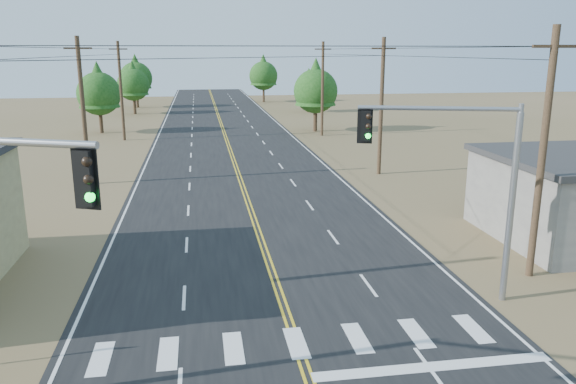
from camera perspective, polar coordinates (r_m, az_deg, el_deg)
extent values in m
cube|color=black|center=(39.03, -4.70, 0.74)|extent=(15.00, 200.00, 0.02)
cylinder|color=#4C3826|center=(40.81, -20.07, 7.63)|extent=(0.30, 0.30, 10.00)
cube|color=#4C3826|center=(40.61, -20.58, 13.52)|extent=(1.80, 0.12, 0.12)
cylinder|color=#4C3826|center=(60.50, -16.59, 9.76)|extent=(0.30, 0.30, 10.00)
cube|color=#4C3826|center=(60.36, -16.88, 13.73)|extent=(1.80, 0.12, 0.12)
cylinder|color=#4C3826|center=(24.25, 24.41, 3.30)|extent=(0.30, 0.30, 10.00)
cube|color=#4C3826|center=(23.91, 25.46, 13.22)|extent=(1.80, 0.12, 0.12)
cylinder|color=#4C3826|center=(42.22, 9.45, 8.48)|extent=(0.30, 0.30, 10.00)
cube|color=#4C3826|center=(42.03, 9.69, 14.19)|extent=(1.80, 0.12, 0.12)
cylinder|color=#4C3826|center=(61.46, 3.52, 10.37)|extent=(0.30, 0.30, 10.00)
cube|color=#4C3826|center=(61.33, 3.58, 14.29)|extent=(1.80, 0.12, 0.12)
cube|color=black|center=(11.88, -19.81, 1.37)|extent=(0.45, 0.42, 1.12)
sphere|color=black|center=(11.63, -19.76, 2.92)|extent=(0.20, 0.20, 0.20)
sphere|color=black|center=(11.70, -19.61, 1.20)|extent=(0.20, 0.20, 0.20)
sphere|color=#0CE533|center=(11.78, -19.47, -0.49)|extent=(0.20, 0.20, 0.20)
cylinder|color=gray|center=(21.69, 21.71, -1.70)|extent=(0.24, 0.24, 6.98)
cylinder|color=gray|center=(21.07, 22.57, 7.48)|extent=(0.18, 0.18, 0.60)
cylinder|color=gray|center=(20.53, 14.99, 8.20)|extent=(5.39, 1.75, 0.16)
cube|color=black|center=(20.43, 7.89, 6.69)|extent=(0.42, 0.39, 1.10)
sphere|color=black|center=(20.24, 8.21, 7.61)|extent=(0.20, 0.20, 0.20)
sphere|color=black|center=(20.29, 8.17, 6.63)|extent=(0.20, 0.20, 0.20)
sphere|color=#0CE533|center=(20.33, 8.14, 5.65)|extent=(0.20, 0.20, 0.20)
cylinder|color=#3F2D1E|center=(67.04, -18.47, 6.93)|extent=(0.41, 0.41, 2.87)
cone|color=#184513|center=(66.71, -18.74, 10.33)|extent=(4.47, 4.47, 5.11)
sphere|color=#184513|center=(66.77, -18.67, 9.44)|extent=(4.79, 4.79, 4.79)
cylinder|color=#3F2D1E|center=(86.07, -15.32, 8.57)|extent=(0.43, 0.43, 2.78)
cone|color=#184513|center=(85.81, -15.49, 11.13)|extent=(4.32, 4.32, 4.94)
sphere|color=#184513|center=(85.86, -15.45, 10.47)|extent=(4.63, 4.63, 4.63)
cylinder|color=#3F2D1E|center=(95.79, -15.07, 9.20)|extent=(0.44, 0.44, 3.10)
cone|color=#184513|center=(95.55, -15.23, 11.77)|extent=(4.82, 4.82, 5.51)
sphere|color=#184513|center=(95.59, -15.19, 11.10)|extent=(5.17, 5.17, 5.17)
cylinder|color=#3F2D1E|center=(65.06, 2.79, 7.49)|extent=(0.45, 0.45, 3.00)
cone|color=#184513|center=(64.71, 2.83, 11.15)|extent=(4.66, 4.66, 5.33)
sphere|color=#184513|center=(64.77, 2.82, 10.20)|extent=(5.00, 5.00, 5.00)
cylinder|color=#3F2D1E|center=(85.97, 2.10, 8.91)|extent=(0.41, 0.41, 2.38)
cone|color=#184513|center=(85.73, 2.12, 11.11)|extent=(3.70, 3.70, 4.22)
sphere|color=#184513|center=(85.78, 2.11, 10.54)|extent=(3.96, 3.96, 3.96)
cylinder|color=#3F2D1E|center=(103.03, -2.49, 9.97)|extent=(0.40, 0.40, 3.06)
cone|color=#184513|center=(102.81, -2.52, 12.33)|extent=(4.75, 4.75, 5.43)
sphere|color=#184513|center=(102.85, -2.51, 11.72)|extent=(5.09, 5.09, 5.09)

